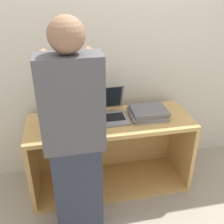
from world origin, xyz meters
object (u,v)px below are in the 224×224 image
laptop_stack_left (70,119)px  person (75,142)px  laptop_open (109,112)px  laptop_stack_right (148,113)px

laptop_stack_left → person: size_ratio=0.20×
laptop_stack_left → person: (0.01, -0.45, 0.07)m
laptop_open → person: bearing=-123.3°
laptop_open → laptop_stack_left: (-0.34, -0.06, -0.00)m
laptop_stack_right → person: 0.81m
person → laptop_stack_right: bearing=33.5°
laptop_open → person: (-0.33, -0.51, 0.06)m
laptop_stack_right → person: bearing=-146.5°
laptop_open → laptop_stack_left: laptop_open is taller
laptop_stack_left → laptop_stack_right: 0.68m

